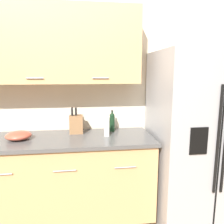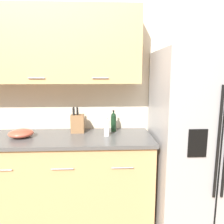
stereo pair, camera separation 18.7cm
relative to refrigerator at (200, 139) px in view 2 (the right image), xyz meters
The scene contains 7 objects.
wall_back 1.70m from the refrigerator, 166.54° to the left, with size 10.00×0.39×2.60m.
counter_unit 1.69m from the refrigerator, behind, with size 2.29×0.64×0.91m.
refrigerator is the anchor object (origin of this frame).
knife_block 1.30m from the refrigerator, 169.63° to the left, with size 0.14×0.11×0.28m.
soap_dispenser 0.96m from the refrigerator, behind, with size 0.06×0.05×0.20m.
oil_bottle 0.92m from the refrigerator, 163.43° to the left, with size 0.06×0.06×0.24m.
mixing_bowl 1.82m from the refrigerator, behind, with size 0.24×0.24×0.08m.
Camera 2 is at (0.53, -1.15, 1.54)m, focal length 35.00 mm.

